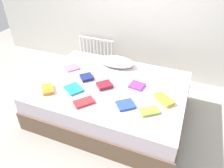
# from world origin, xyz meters

# --- Properties ---
(ground_plane) EXTENTS (8.00, 8.00, 0.00)m
(ground_plane) POSITION_xyz_m (0.00, 0.00, 0.00)
(ground_plane) COLOR #9E998E
(bed) EXTENTS (2.00, 1.50, 0.50)m
(bed) POSITION_xyz_m (0.00, 0.00, 0.25)
(bed) COLOR brown
(bed) RESTS_ON ground
(radiator) EXTENTS (0.70, 0.04, 0.48)m
(radiator) POSITION_xyz_m (-0.79, 1.20, 0.33)
(radiator) COLOR white
(radiator) RESTS_ON ground
(pillow) EXTENTS (0.56, 0.32, 0.12)m
(pillow) POSITION_xyz_m (-0.12, 0.52, 0.56)
(pillow) COLOR white
(pillow) RESTS_ON bed
(textbook_navy) EXTENTS (0.24, 0.24, 0.04)m
(textbook_navy) POSITION_xyz_m (-0.37, 0.02, 0.52)
(textbook_navy) COLOR navy
(textbook_navy) RESTS_ON bed
(textbook_maroon) EXTENTS (0.25, 0.25, 0.05)m
(textbook_maroon) POSITION_xyz_m (-0.06, -0.07, 0.52)
(textbook_maroon) COLOR maroon
(textbook_maroon) RESTS_ON bed
(textbook_orange) EXTENTS (0.24, 0.25, 0.04)m
(textbook_orange) POSITION_xyz_m (-0.70, -0.42, 0.52)
(textbook_orange) COLOR orange
(textbook_orange) RESTS_ON bed
(textbook_blue) EXTENTS (0.27, 0.26, 0.03)m
(textbook_blue) POSITION_xyz_m (0.32, -0.33, 0.51)
(textbook_blue) COLOR #2847B7
(textbook_blue) RESTS_ON bed
(textbook_yellow) EXTENTS (0.27, 0.26, 0.05)m
(textbook_yellow) POSITION_xyz_m (0.72, -0.07, 0.52)
(textbook_yellow) COLOR yellow
(textbook_yellow) RESTS_ON bed
(textbook_red) EXTENTS (0.26, 0.27, 0.03)m
(textbook_red) POSITION_xyz_m (-0.15, -0.47, 0.52)
(textbook_red) COLOR red
(textbook_red) RESTS_ON bed
(textbook_teal) EXTENTS (0.29, 0.28, 0.03)m
(textbook_teal) POSITION_xyz_m (-0.40, -0.28, 0.51)
(textbook_teal) COLOR teal
(textbook_teal) RESTS_ON bed
(textbook_purple) EXTENTS (0.21, 0.20, 0.03)m
(textbook_purple) POSITION_xyz_m (0.34, 0.10, 0.51)
(textbook_purple) COLOR purple
(textbook_purple) RESTS_ON bed
(textbook_pink) EXTENTS (0.26, 0.27, 0.02)m
(textbook_pink) POSITION_xyz_m (-0.70, 0.18, 0.51)
(textbook_pink) COLOR pink
(textbook_pink) RESTS_ON bed
(textbook_lime) EXTENTS (0.25, 0.23, 0.03)m
(textbook_lime) POSITION_xyz_m (0.61, -0.34, 0.52)
(textbook_lime) COLOR #8CC638
(textbook_lime) RESTS_ON bed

